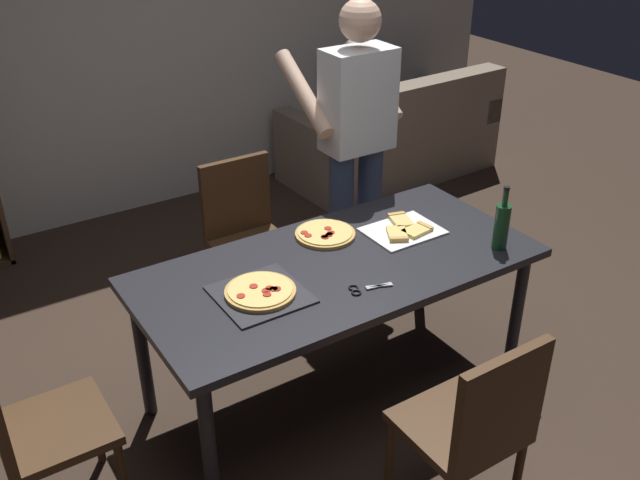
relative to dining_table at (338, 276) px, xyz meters
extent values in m
plane|color=#38281E|center=(0.00, 0.00, -0.68)|extent=(12.00, 12.00, 0.00)
cube|color=silver|center=(0.00, 2.60, 0.72)|extent=(6.40, 0.10, 2.80)
cube|color=#232328|center=(0.00, 0.00, 0.05)|extent=(1.84, 0.88, 0.04)
cylinder|color=#232328|center=(-0.84, -0.36, -0.32)|extent=(0.06, 0.06, 0.71)
cylinder|color=#232328|center=(0.84, -0.36, -0.32)|extent=(0.06, 0.06, 0.71)
cylinder|color=#232328|center=(-0.84, 0.36, -0.32)|extent=(0.06, 0.06, 0.71)
cylinder|color=#232328|center=(0.84, 0.36, -0.32)|extent=(0.06, 0.06, 0.71)
cube|color=#472D19|center=(0.00, -0.84, -0.25)|extent=(0.42, 0.42, 0.04)
cube|color=#472D19|center=(0.00, -1.03, 0.00)|extent=(0.42, 0.04, 0.45)
cylinder|color=#472D19|center=(0.18, -0.66, -0.47)|extent=(0.04, 0.04, 0.41)
cylinder|color=#472D19|center=(-0.18, -0.66, -0.47)|extent=(0.04, 0.04, 0.41)
cylinder|color=#472D19|center=(0.18, -1.02, -0.47)|extent=(0.04, 0.04, 0.41)
cube|color=#472D19|center=(0.00, 0.84, -0.25)|extent=(0.42, 0.42, 0.04)
cube|color=#472D19|center=(0.00, 1.03, 0.00)|extent=(0.42, 0.04, 0.45)
cylinder|color=#472D19|center=(-0.18, 0.66, -0.47)|extent=(0.04, 0.04, 0.41)
cylinder|color=#472D19|center=(0.18, 0.66, -0.47)|extent=(0.04, 0.04, 0.41)
cylinder|color=#472D19|center=(-0.18, 1.02, -0.47)|extent=(0.04, 0.04, 0.41)
cylinder|color=#472D19|center=(0.18, 1.02, -0.47)|extent=(0.04, 0.04, 0.41)
cube|color=#472D19|center=(-1.32, 0.00, -0.25)|extent=(0.42, 0.42, 0.04)
cylinder|color=#472D19|center=(-1.14, -0.18, -0.47)|extent=(0.04, 0.04, 0.41)
cylinder|color=#472D19|center=(-1.14, 0.18, -0.47)|extent=(0.04, 0.04, 0.41)
cylinder|color=#472D19|center=(-1.50, 0.18, -0.47)|extent=(0.04, 0.04, 0.41)
cube|color=gray|center=(1.90, 2.05, -0.48)|extent=(1.73, 0.92, 0.40)
cube|color=gray|center=(1.91, 1.73, -0.05)|extent=(1.71, 0.27, 0.45)
cube|color=gray|center=(2.67, 2.08, -0.18)|extent=(0.20, 0.86, 0.20)
cube|color=gray|center=(1.13, 2.02, -0.18)|extent=(0.20, 0.86, 0.20)
cylinder|color=#38476B|center=(0.69, 0.69, -0.20)|extent=(0.14, 0.14, 0.95)
cylinder|color=#38476B|center=(0.49, 0.69, -0.20)|extent=(0.14, 0.14, 0.95)
cube|color=white|center=(0.59, 0.69, 0.55)|extent=(0.38, 0.22, 0.55)
sphere|color=#E0B293|center=(0.59, 0.69, 0.96)|extent=(0.22, 0.22, 0.22)
cylinder|color=#E0B293|center=(0.82, 0.87, 0.57)|extent=(0.09, 0.50, 0.39)
cylinder|color=#E0B293|center=(0.36, 0.87, 0.57)|extent=(0.09, 0.50, 0.39)
cube|color=#2D2D33|center=(-0.42, -0.04, 0.08)|extent=(0.36, 0.36, 0.01)
cylinder|color=tan|center=(-0.42, -0.04, 0.09)|extent=(0.30, 0.30, 0.02)
cylinder|color=#EACC6B|center=(-0.42, -0.04, 0.10)|extent=(0.27, 0.27, 0.01)
cylinder|color=#B22819|center=(-0.44, -0.01, 0.11)|extent=(0.04, 0.04, 0.00)
cylinder|color=#B22819|center=(-0.39, -0.06, 0.11)|extent=(0.04, 0.04, 0.00)
cylinder|color=#B22819|center=(-0.41, -0.07, 0.11)|extent=(0.04, 0.04, 0.00)
cylinder|color=#B22819|center=(-0.38, -0.08, 0.11)|extent=(0.04, 0.04, 0.00)
cylinder|color=#B22819|center=(-0.37, -0.08, 0.11)|extent=(0.04, 0.04, 0.00)
cylinder|color=#B22819|center=(-0.52, -0.05, 0.11)|extent=(0.04, 0.04, 0.00)
cylinder|color=#B22819|center=(-0.42, -0.10, 0.11)|extent=(0.04, 0.04, 0.00)
cube|color=white|center=(0.44, 0.07, 0.08)|extent=(0.36, 0.28, 0.01)
cube|color=#EACC6B|center=(0.48, 0.15, 0.09)|extent=(0.13, 0.16, 0.02)
cube|color=tan|center=(0.50, 0.20, 0.09)|extent=(0.09, 0.05, 0.02)
cube|color=#EACC6B|center=(0.48, 0.02, 0.09)|extent=(0.15, 0.11, 0.02)
cube|color=tan|center=(0.54, 0.03, 0.09)|extent=(0.04, 0.09, 0.02)
cube|color=#EACC6B|center=(0.38, 0.05, 0.09)|extent=(0.15, 0.17, 0.02)
cube|color=tan|center=(0.35, -0.01, 0.09)|extent=(0.09, 0.06, 0.02)
cylinder|color=#194723|center=(0.72, -0.29, 0.18)|extent=(0.07, 0.07, 0.22)
cylinder|color=#194723|center=(0.72, -0.29, 0.33)|extent=(0.03, 0.03, 0.08)
cylinder|color=black|center=(0.72, -0.29, 0.38)|extent=(0.03, 0.03, 0.02)
cube|color=silver|center=(0.04, -0.26, 0.08)|extent=(0.12, 0.03, 0.01)
cube|color=silver|center=(0.04, -0.26, 0.08)|extent=(0.11, 0.06, 0.01)
torus|color=black|center=(-0.06, -0.21, 0.08)|extent=(0.05, 0.05, 0.01)
torus|color=black|center=(-0.08, -0.25, 0.08)|extent=(0.05, 0.05, 0.01)
cylinder|color=tan|center=(0.09, 0.25, 0.08)|extent=(0.29, 0.29, 0.02)
cylinder|color=#EACC6B|center=(0.09, 0.25, 0.09)|extent=(0.26, 0.26, 0.01)
cylinder|color=#B22819|center=(0.00, 0.29, 0.10)|extent=(0.04, 0.04, 0.00)
cylinder|color=#B22819|center=(0.06, 0.20, 0.10)|extent=(0.04, 0.04, 0.00)
cylinder|color=#B22819|center=(0.09, 0.21, 0.10)|extent=(0.04, 0.04, 0.00)
cylinder|color=#B22819|center=(0.00, 0.26, 0.10)|extent=(0.04, 0.04, 0.00)
cylinder|color=#B22819|center=(0.09, 0.21, 0.10)|extent=(0.04, 0.04, 0.00)
cylinder|color=#B22819|center=(0.11, 0.22, 0.10)|extent=(0.04, 0.04, 0.00)
cylinder|color=#B22819|center=(0.12, 0.27, 0.10)|extent=(0.04, 0.04, 0.00)
cylinder|color=#B22819|center=(0.06, 0.20, 0.10)|extent=(0.04, 0.04, 0.00)
camera|label=1|loc=(-1.58, -2.29, 1.73)|focal=39.98mm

